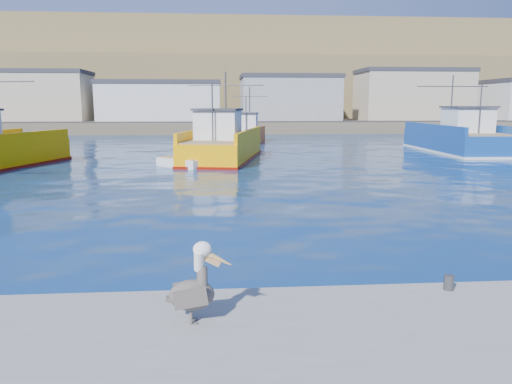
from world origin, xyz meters
TOP-DOWN VIEW (x-y plane):
  - ground at (0.00, 0.00)m, footprint 260.00×260.00m
  - dock_bollards at (0.60, -3.40)m, footprint 36.20×0.20m
  - far_shore at (0.00, 109.20)m, footprint 200.00×81.00m
  - trawler_yellow_b at (-1.10, 25.03)m, footprint 6.71×12.94m
  - trawler_blue at (19.63, 30.07)m, footprint 6.48×13.60m
  - boat_orange at (1.96, 42.29)m, footprint 4.30×8.13m
  - skiff_mid at (-3.91, 20.87)m, footprint 3.47×3.38m
  - skiff_far at (25.82, 39.66)m, footprint 3.58×4.68m
  - pelican at (-1.95, -4.49)m, footprint 1.13×0.50m

SIDE VIEW (x-z plane):
  - ground at x=0.00m, z-range 0.00..0.00m
  - skiff_mid at x=-3.91m, z-range -0.14..0.64m
  - skiff_far at x=25.82m, z-range -0.18..0.80m
  - dock_bollards at x=0.60m, z-range 0.50..0.80m
  - boat_orange at x=1.96m, z-range -2.00..4.01m
  - trawler_yellow_b at x=-1.10m, z-range -2.23..4.42m
  - pelican at x=-1.95m, z-range 0.40..1.79m
  - trawler_blue at x=19.63m, z-range -2.24..4.56m
  - far_shore at x=0.00m, z-range -3.02..20.98m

